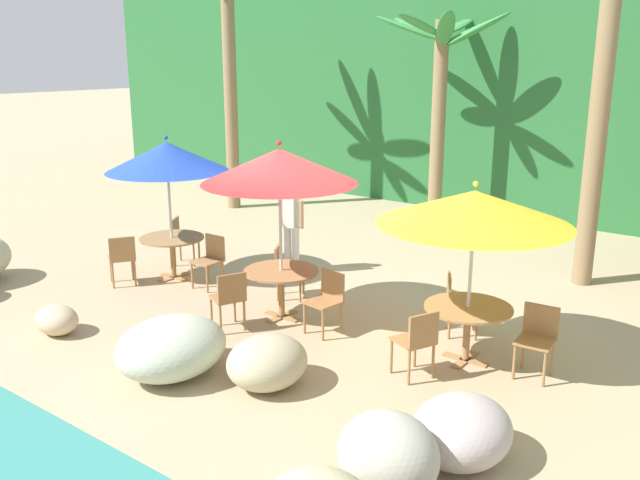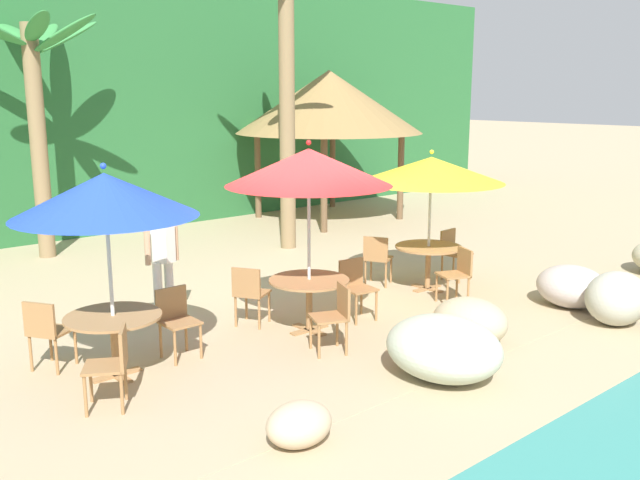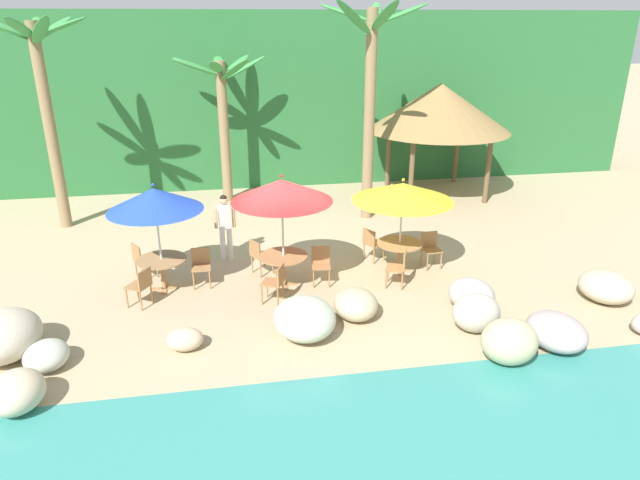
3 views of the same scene
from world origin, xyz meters
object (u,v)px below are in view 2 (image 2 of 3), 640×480
at_px(chair_red_seaward, 355,284).
at_px(dining_table_yellow, 428,253).
at_px(chair_yellow_left, 458,271).
at_px(palm_tree_second, 34,89).
at_px(chair_blue_inland, 47,330).
at_px(chair_red_inland, 250,291).
at_px(chair_yellow_inland, 377,257).
at_px(waiter_in_white, 162,253).
at_px(chair_blue_left, 113,362).
at_px(palm_tree_third, 286,50).
at_px(umbrella_red, 309,167).
at_px(chair_blue_seaward, 176,317).
at_px(umbrella_blue, 105,195).
at_px(palapa_hut, 329,102).
at_px(dining_table_blue, 114,326).
at_px(dining_table_red, 309,288).
at_px(umbrella_yellow, 431,170).
at_px(chair_red_left, 335,313).
at_px(chair_yellow_seaward, 453,250).

distance_m(chair_red_seaward, dining_table_yellow, 1.99).
distance_m(chair_yellow_left, palm_tree_second, 8.68).
relative_size(chair_blue_inland, chair_red_seaward, 1.00).
relative_size(chair_red_inland, chair_yellow_inland, 1.00).
height_order(chair_blue_inland, waiter_in_white, waiter_in_white).
xyz_separation_m(chair_blue_left, palm_tree_third, (6.10, 4.82, 3.54)).
xyz_separation_m(umbrella_red, palm_tree_second, (-1.11, 6.82, 1.03)).
distance_m(chair_blue_seaward, chair_yellow_inland, 4.22).
bearing_deg(chair_red_inland, chair_blue_seaward, -166.28).
height_order(umbrella_blue, chair_blue_left, umbrella_blue).
relative_size(palm_tree_second, palm_tree_third, 0.75).
bearing_deg(umbrella_red, chair_red_inland, 126.53).
xyz_separation_m(chair_blue_left, palapa_hut, (9.05, 6.84, 2.45)).
bearing_deg(chair_blue_left, umbrella_blue, 64.69).
distance_m(chair_blue_inland, chair_blue_left, 1.45).
relative_size(dining_table_blue, palm_tree_third, 0.18).
distance_m(chair_yellow_left, palapa_hut, 8.06).
height_order(chair_blue_left, palm_tree_second, palm_tree_second).
distance_m(dining_table_blue, palm_tree_third, 7.81).
height_order(umbrella_red, palm_tree_third, palm_tree_third).
distance_m(chair_blue_inland, chair_yellow_inland, 5.55).
bearing_deg(chair_blue_left, dining_table_red, 9.29).
relative_size(chair_blue_left, chair_red_inland, 1.00).
height_order(umbrella_blue, chair_yellow_left, umbrella_blue).
relative_size(chair_blue_inland, umbrella_yellow, 0.37).
bearing_deg(palm_tree_second, chair_yellow_left, -63.41).
height_order(chair_blue_left, chair_red_left, same).
bearing_deg(dining_table_yellow, chair_red_seaward, -171.12).
bearing_deg(waiter_in_white, dining_table_blue, -134.00).
bearing_deg(dining_table_red, dining_table_blue, 174.25).
xyz_separation_m(dining_table_blue, chair_red_seaward, (3.55, -0.29, -0.10)).
relative_size(chair_blue_left, chair_yellow_inland, 1.00).
height_order(chair_red_left, palm_tree_second, palm_tree_second).
bearing_deg(umbrella_red, chair_blue_left, -170.71).
relative_size(dining_table_blue, waiter_in_white, 0.65).
bearing_deg(chair_yellow_inland, chair_red_left, -145.12).
height_order(chair_red_seaward, chair_red_left, same).
height_order(chair_yellow_inland, palm_tree_third, palm_tree_third).
xyz_separation_m(dining_table_blue, chair_blue_inland, (-0.53, 0.67, -0.10)).
bearing_deg(umbrella_red, dining_table_red, 63.43).
bearing_deg(umbrella_yellow, dining_table_red, -174.19).
relative_size(dining_table_red, chair_red_left, 1.26).
bearing_deg(chair_red_inland, chair_yellow_seaward, -3.32).
bearing_deg(umbrella_yellow, chair_yellow_seaward, 10.68).
relative_size(chair_blue_inland, palm_tree_third, 0.14).
bearing_deg(dining_table_yellow, palapa_hut, 62.37).
height_order(chair_red_seaward, waiter_in_white, waiter_in_white).
distance_m(chair_blue_seaward, palm_tree_third, 7.21).
bearing_deg(chair_blue_left, chair_yellow_left, -0.30).
distance_m(umbrella_yellow, chair_yellow_left, 1.72).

